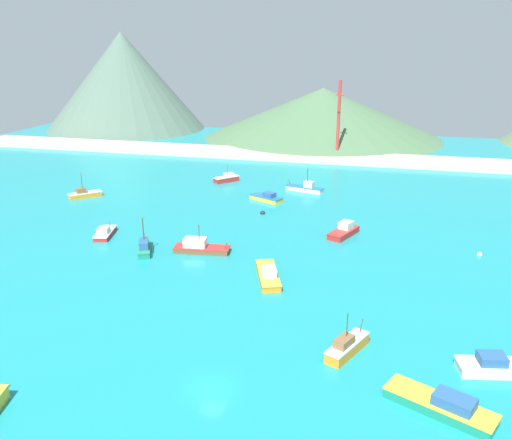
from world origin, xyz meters
The scene contains 19 objects.
ground centered at (0.00, 30.00, -0.25)m, with size 260.00×280.00×0.50m.
fishing_boat_0 centered at (-3.32, 79.69, 0.86)m, with size 9.50×4.62×5.74m.
fishing_boat_2 centered at (-14.44, 36.36, 0.88)m, with size 9.87×4.20×4.96m.
fishing_boat_4 centered at (-23.68, 33.91, 0.91)m, with size 4.86×7.68×6.24m.
fishing_boat_5 centered at (23.27, 2.06, 0.82)m, with size 11.18×7.46×2.28m.
fishing_boat_7 centered at (-0.45, 28.27, 0.77)m, with size 6.14×10.64×2.31m.
fishing_boat_8 centered at (8.80, 50.92, 0.88)m, with size 5.58×8.35×2.54m.
fishing_boat_9 centered at (-34.38, 39.52, 0.67)m, with size 4.22×7.59×1.92m.
fishing_boat_10 centered at (-24.52, 84.18, 0.85)m, with size 6.02×6.54×4.45m.
fishing_boat_12 centered at (-52.20, 62.14, 0.79)m, with size 6.73×7.00×5.89m.
fishing_boat_13 centered at (13.15, 10.34, 0.93)m, with size 4.80×7.49×5.33m.
fishing_boat_14 centered at (-10.50, 69.67, 0.75)m, with size 8.24×5.96×2.11m.
fishing_boat_15 centered at (29.84, 10.66, 0.79)m, with size 10.01×4.92×2.37m.
buoy_0 centered at (-9.08, 60.08, 0.18)m, with size 1.02×1.02×1.02m.
buoy_1 centered at (32.14, 46.65, 0.16)m, with size 0.89×0.89×0.89m.
beach_strip centered at (0.00, 118.41, 0.60)m, with size 247.00×15.22×1.20m, color #C6B793.
hill_west centered at (-90.54, 158.52, 18.95)m, with size 63.25×63.25×37.90m.
hill_central centered at (-9.87, 156.40, 9.08)m, with size 86.91×86.91×18.16m.
radio_tower centered at (-0.33, 120.71, 11.98)m, with size 2.35×1.88×23.49m.
Camera 1 is at (16.73, -46.18, 34.96)m, focal length 38.31 mm.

